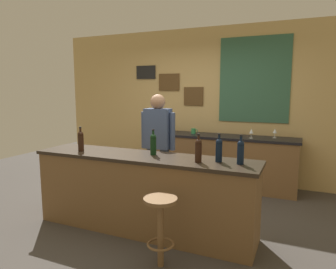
{
  "coord_description": "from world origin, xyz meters",
  "views": [
    {
      "loc": [
        1.68,
        -3.5,
        1.68
      ],
      "look_at": [
        -0.05,
        0.45,
        1.05
      ],
      "focal_mm": 32.78,
      "sensor_mm": 36.0,
      "label": 1
    }
  ],
  "objects_px": {
    "bartender": "(158,143)",
    "wine_bottle_a": "(81,140)",
    "wine_glass_a": "(171,126)",
    "wine_bottle_b": "(153,144)",
    "bar_stool": "(160,220)",
    "wine_glass_c": "(275,131)",
    "wine_bottle_e": "(241,151)",
    "wine_bottle_d": "(219,149)",
    "coffee_mug": "(194,131)",
    "wine_glass_b": "(251,131)",
    "wine_bottle_c": "(198,150)"
  },
  "relations": [
    {
      "from": "wine_bottle_c",
      "to": "wine_bottle_d",
      "type": "distance_m",
      "value": 0.22
    },
    {
      "from": "wine_bottle_d",
      "to": "wine_glass_a",
      "type": "relative_size",
      "value": 1.97
    },
    {
      "from": "wine_bottle_a",
      "to": "wine_bottle_e",
      "type": "bearing_deg",
      "value": 3.12
    },
    {
      "from": "wine_glass_a",
      "to": "wine_glass_b",
      "type": "relative_size",
      "value": 1.0
    },
    {
      "from": "wine_bottle_e",
      "to": "wine_glass_b",
      "type": "xyz_separation_m",
      "value": [
        -0.18,
        1.93,
        -0.05
      ]
    },
    {
      "from": "wine_bottle_a",
      "to": "wine_glass_b",
      "type": "xyz_separation_m",
      "value": [
        1.78,
        2.04,
        -0.05
      ]
    },
    {
      "from": "wine_bottle_d",
      "to": "coffee_mug",
      "type": "bearing_deg",
      "value": 115.72
    },
    {
      "from": "wine_bottle_b",
      "to": "coffee_mug",
      "type": "relative_size",
      "value": 2.45
    },
    {
      "from": "bar_stool",
      "to": "wine_bottle_d",
      "type": "height_order",
      "value": "wine_bottle_d"
    },
    {
      "from": "bar_stool",
      "to": "coffee_mug",
      "type": "bearing_deg",
      "value": 102.59
    },
    {
      "from": "wine_glass_b",
      "to": "coffee_mug",
      "type": "xyz_separation_m",
      "value": [
        -1.03,
        0.12,
        -0.06
      ]
    },
    {
      "from": "bartender",
      "to": "wine_glass_a",
      "type": "relative_size",
      "value": 10.45
    },
    {
      "from": "bartender",
      "to": "wine_bottle_b",
      "type": "height_order",
      "value": "bartender"
    },
    {
      "from": "wine_bottle_c",
      "to": "coffee_mug",
      "type": "bearing_deg",
      "value": 110.17
    },
    {
      "from": "wine_bottle_b",
      "to": "bartender",
      "type": "bearing_deg",
      "value": 111.2
    },
    {
      "from": "bar_stool",
      "to": "wine_glass_a",
      "type": "relative_size",
      "value": 4.39
    },
    {
      "from": "wine_bottle_e",
      "to": "wine_bottle_d",
      "type": "bearing_deg",
      "value": 176.74
    },
    {
      "from": "wine_bottle_c",
      "to": "wine_bottle_d",
      "type": "xyz_separation_m",
      "value": [
        0.19,
        0.11,
        0.0
      ]
    },
    {
      "from": "wine_bottle_a",
      "to": "wine_glass_c",
      "type": "xyz_separation_m",
      "value": [
        2.12,
        2.22,
        -0.05
      ]
    },
    {
      "from": "bartender",
      "to": "wine_bottle_a",
      "type": "relative_size",
      "value": 5.29
    },
    {
      "from": "wine_glass_c",
      "to": "wine_glass_b",
      "type": "bearing_deg",
      "value": -152.18
    },
    {
      "from": "wine_glass_b",
      "to": "wine_glass_c",
      "type": "relative_size",
      "value": 1.0
    },
    {
      "from": "bartender",
      "to": "wine_bottle_a",
      "type": "distance_m",
      "value": 1.08
    },
    {
      "from": "bar_stool",
      "to": "wine_glass_a",
      "type": "height_order",
      "value": "wine_glass_a"
    },
    {
      "from": "coffee_mug",
      "to": "wine_glass_b",
      "type": "bearing_deg",
      "value": -6.81
    },
    {
      "from": "wine_glass_a",
      "to": "wine_glass_b",
      "type": "height_order",
      "value": "same"
    },
    {
      "from": "wine_bottle_a",
      "to": "wine_glass_c",
      "type": "height_order",
      "value": "wine_bottle_a"
    },
    {
      "from": "wine_bottle_a",
      "to": "wine_bottle_c",
      "type": "xyz_separation_m",
      "value": [
        1.53,
        0.01,
        0.0
      ]
    },
    {
      "from": "bartender",
      "to": "wine_bottle_b",
      "type": "distance_m",
      "value": 0.74
    },
    {
      "from": "bartender",
      "to": "wine_bottle_d",
      "type": "distance_m",
      "value": 1.29
    },
    {
      "from": "wine_bottle_a",
      "to": "wine_bottle_d",
      "type": "height_order",
      "value": "same"
    },
    {
      "from": "wine_bottle_a",
      "to": "wine_glass_c",
      "type": "relative_size",
      "value": 1.97
    },
    {
      "from": "wine_bottle_a",
      "to": "wine_bottle_b",
      "type": "relative_size",
      "value": 1.0
    },
    {
      "from": "wine_bottle_e",
      "to": "wine_glass_c",
      "type": "relative_size",
      "value": 1.97
    },
    {
      "from": "wine_glass_c",
      "to": "coffee_mug",
      "type": "relative_size",
      "value": 1.24
    },
    {
      "from": "wine_bottle_e",
      "to": "wine_bottle_c",
      "type": "bearing_deg",
      "value": -167.69
    },
    {
      "from": "wine_bottle_a",
      "to": "wine_glass_a",
      "type": "height_order",
      "value": "wine_bottle_a"
    },
    {
      "from": "bartender",
      "to": "bar_stool",
      "type": "xyz_separation_m",
      "value": [
        0.68,
        -1.37,
        -0.48
      ]
    },
    {
      "from": "bartender",
      "to": "wine_glass_a",
      "type": "xyz_separation_m",
      "value": [
        -0.37,
        1.35,
        0.07
      ]
    },
    {
      "from": "bar_stool",
      "to": "wine_bottle_d",
      "type": "distance_m",
      "value": 0.96
    },
    {
      "from": "wine_bottle_d",
      "to": "wine_glass_b",
      "type": "xyz_separation_m",
      "value": [
        0.05,
        1.92,
        -0.05
      ]
    },
    {
      "from": "bartender",
      "to": "wine_glass_a",
      "type": "height_order",
      "value": "bartender"
    },
    {
      "from": "wine_bottle_c",
      "to": "wine_glass_a",
      "type": "relative_size",
      "value": 1.97
    },
    {
      "from": "wine_bottle_b",
      "to": "wine_bottle_c",
      "type": "bearing_deg",
      "value": -13.26
    },
    {
      "from": "bartender",
      "to": "wine_bottle_c",
      "type": "distance_m",
      "value": 1.2
    },
    {
      "from": "wine_bottle_b",
      "to": "wine_glass_a",
      "type": "xyz_separation_m",
      "value": [
        -0.63,
        2.03,
        -0.05
      ]
    },
    {
      "from": "bartender",
      "to": "wine_bottle_d",
      "type": "xyz_separation_m",
      "value": [
        1.06,
        -0.72,
        0.12
      ]
    },
    {
      "from": "bar_stool",
      "to": "wine_glass_c",
      "type": "distance_m",
      "value": 2.92
    },
    {
      "from": "wine_bottle_c",
      "to": "wine_bottle_e",
      "type": "distance_m",
      "value": 0.43
    },
    {
      "from": "bartender",
      "to": "bar_stool",
      "type": "bearing_deg",
      "value": -63.69
    }
  ]
}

